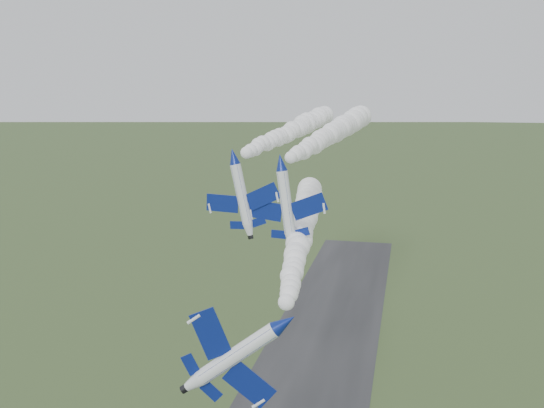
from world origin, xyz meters
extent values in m
cylinder|color=white|center=(5.90, -1.89, 32.81)|extent=(3.75, 9.30, 2.26)
cone|color=navy|center=(6.87, -7.52, 32.81)|extent=(2.62, 2.72, 2.26)
cone|color=white|center=(4.97, 3.53, 32.81)|extent=(2.55, 2.29, 2.26)
cylinder|color=black|center=(4.79, 4.59, 32.81)|extent=(1.24, 0.83, 1.14)
ellipsoid|color=black|center=(6.78, -4.10, 33.16)|extent=(2.01, 3.31, 1.50)
cube|color=navy|center=(3.77, -1.38, 35.34)|extent=(3.41, 3.06, 4.11)
cube|color=navy|center=(7.49, -0.74, 30.09)|extent=(3.41, 3.06, 4.11)
cube|color=navy|center=(4.15, 2.40, 34.21)|extent=(1.53, 1.40, 1.81)
cube|color=navy|center=(6.13, 2.74, 31.41)|extent=(1.53, 1.40, 1.81)
cube|color=navy|center=(6.30, 2.51, 33.62)|extent=(2.26, 2.04, 1.49)
cylinder|color=white|center=(-6.64, 23.63, 45.93)|extent=(2.06, 8.50, 1.79)
cone|color=navy|center=(-6.81, 18.30, 45.93)|extent=(1.86, 2.27, 1.79)
cone|color=white|center=(-6.47, 28.75, 45.93)|extent=(1.85, 1.87, 1.79)
cylinder|color=black|center=(-6.44, 29.76, 45.93)|extent=(0.93, 0.63, 0.91)
ellipsoid|color=black|center=(-6.82, 21.46, 46.48)|extent=(1.29, 2.93, 1.19)
cube|color=navy|center=(-9.53, 24.53, 45.15)|extent=(4.63, 2.56, 1.09)
cube|color=navy|center=(-3.63, 24.33, 46.40)|extent=(4.63, 2.56, 1.09)
cube|color=navy|center=(-8.07, 27.90, 45.59)|extent=(2.02, 1.17, 0.51)
cube|color=navy|center=(-4.92, 27.80, 46.26)|extent=(2.02, 1.17, 0.51)
cube|color=navy|center=(-6.78, 27.62, 47.20)|extent=(0.63, 1.63, 2.19)
cylinder|color=white|center=(0.04, 23.59, 45.29)|extent=(2.16, 8.82, 1.76)
cone|color=navy|center=(-0.21, 18.07, 45.29)|extent=(1.86, 2.37, 1.76)
cone|color=white|center=(0.27, 28.90, 45.29)|extent=(1.85, 1.95, 1.76)
cylinder|color=black|center=(0.32, 29.94, 45.29)|extent=(0.92, 0.66, 0.89)
ellipsoid|color=black|center=(-0.15, 21.34, 45.87)|extent=(1.31, 3.05, 1.18)
cube|color=navy|center=(-3.00, 24.56, 44.70)|extent=(4.87, 2.71, 0.81)
cube|color=navy|center=(3.19, 24.28, 45.56)|extent=(4.87, 2.71, 0.81)
cube|color=navy|center=(-1.42, 28.03, 45.06)|extent=(2.13, 1.24, 0.39)
cube|color=navy|center=(1.88, 27.89, 45.52)|extent=(2.13, 1.24, 0.39)
cube|color=navy|center=(0.03, 27.72, 46.63)|extent=(0.51, 1.69, 2.29)
camera|label=1|loc=(17.08, -56.18, 55.20)|focal=40.00mm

